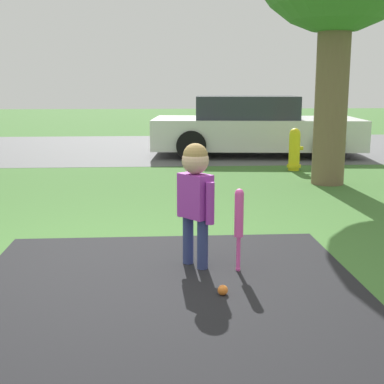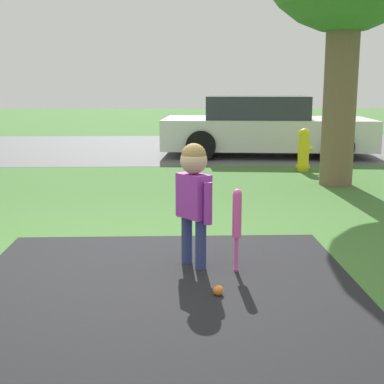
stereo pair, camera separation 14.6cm
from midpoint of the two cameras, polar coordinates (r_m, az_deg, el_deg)
name	(u,v)px [view 2 (the right image)]	position (r m, az deg, el deg)	size (l,w,h in m)	color
ground_plane	(113,272)	(4.32, -7.46, -8.44)	(60.00, 60.00, 0.00)	#3D6B2D
street_strip	(153,148)	(12.71, -3.84, 4.74)	(40.00, 6.00, 0.01)	#59595B
child	(194,188)	(4.25, 1.17, 0.47)	(0.29, 0.34, 1.01)	navy
baseball_bat	(237,219)	(4.19, 5.81, -2.85)	(0.07, 0.07, 0.67)	#E54CA5
sports_ball	(218,290)	(3.83, 3.92, -10.45)	(0.07, 0.07, 0.07)	orange
fire_hydrant	(304,150)	(9.41, 12.26, 4.38)	(0.27, 0.24, 0.73)	yellow
parked_car	(264,127)	(11.42, 8.04, 6.85)	(4.45, 2.41, 1.24)	silver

